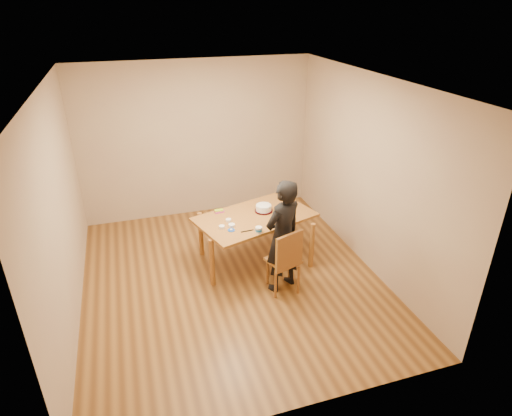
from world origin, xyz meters
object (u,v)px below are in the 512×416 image
object	(u,v)px
person	(283,237)
cake	(264,208)
dining_table	(255,217)
cake_plate	(264,211)
dining_chair	(283,260)

from	to	relation	value
person	cake	bearing A→B (deg)	-114.34
dining_table	cake_plate	bearing A→B (deg)	14.49
dining_chair	cake_plate	size ratio (longest dim) A/B	1.44
dining_chair	cake_plate	world-z (taller)	cake_plate
cake	person	bearing A→B (deg)	-91.02
dining_chair	cake_plate	xyz separation A→B (m)	(0.01, 0.88, 0.31)
cake_plate	person	size ratio (longest dim) A/B	0.17
cake_plate	cake	bearing A→B (deg)	0.00
dining_chair	cake	size ratio (longest dim) A/B	1.65
dining_table	dining_chair	bearing A→B (deg)	-96.41
cake	person	xyz separation A→B (m)	(-0.01, -0.83, -0.02)
dining_chair	person	xyz separation A→B (m)	(0.00, 0.05, 0.34)
cake_plate	cake	size ratio (longest dim) A/B	1.14
dining_table	dining_chair	distance (m)	0.84
dining_table	person	size ratio (longest dim) A/B	1.04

